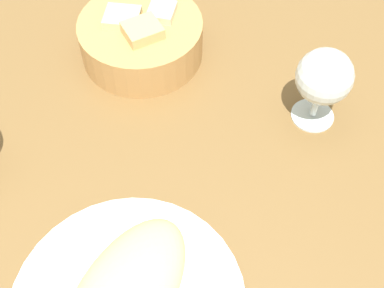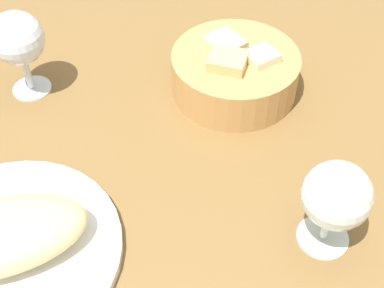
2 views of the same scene
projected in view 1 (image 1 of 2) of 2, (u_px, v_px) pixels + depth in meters
The scene contains 3 objects.
ground_plane at pixel (148, 173), 70.11cm from camera, with size 140.00×140.00×2.00cm, color brown.
bread_basket at pixel (141, 38), 79.19cm from camera, with size 19.42×19.42×8.32cm.
wine_glass_near at pixel (324, 79), 67.97cm from camera, with size 7.92×7.92×12.55cm.
Camera 1 is at (-22.67, -29.75, 58.76)cm, focal length 46.99 mm.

